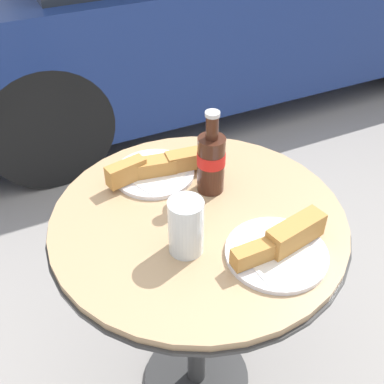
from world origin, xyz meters
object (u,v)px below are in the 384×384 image
(bistro_table, at_px, (198,257))
(drinking_glass, at_px, (186,229))
(lunch_plate_far, at_px, (158,169))
(cola_bottle_left, at_px, (211,161))
(lunch_plate_near, at_px, (280,246))

(bistro_table, xyz_separation_m, drinking_glass, (-0.07, -0.09, 0.21))
(lunch_plate_far, bearing_deg, drinking_glass, -99.35)
(cola_bottle_left, bearing_deg, lunch_plate_near, -83.22)
(lunch_plate_near, distance_m, lunch_plate_far, 0.41)
(drinking_glass, distance_m, lunch_plate_near, 0.21)
(lunch_plate_near, xyz_separation_m, lunch_plate_far, (-0.14, 0.39, 0.00))
(bistro_table, xyz_separation_m, lunch_plate_near, (0.11, -0.19, 0.17))
(bistro_table, bearing_deg, cola_bottle_left, 47.99)
(bistro_table, height_order, lunch_plate_near, lunch_plate_near)
(drinking_glass, bearing_deg, lunch_plate_near, -29.51)
(cola_bottle_left, height_order, lunch_plate_near, cola_bottle_left)
(bistro_table, bearing_deg, lunch_plate_near, -60.31)
(bistro_table, distance_m, drinking_glass, 0.24)
(bistro_table, bearing_deg, lunch_plate_far, 97.84)
(bistro_table, height_order, cola_bottle_left, cola_bottle_left)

